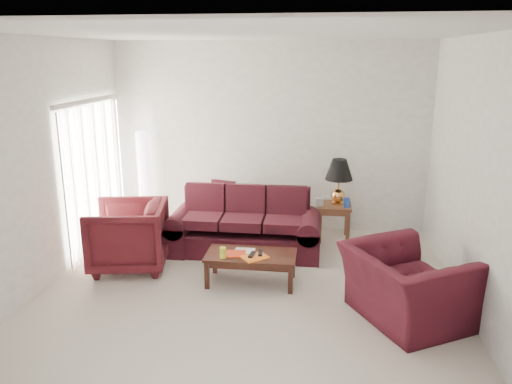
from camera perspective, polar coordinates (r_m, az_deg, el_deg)
floor at (r=6.10m, az=-1.06°, el=-11.69°), size 5.00×5.00×0.00m
blinds at (r=7.61m, az=-17.94°, el=1.74°), size 0.10×2.00×2.16m
sofa at (r=7.20m, az=-1.39°, el=-3.50°), size 2.21×1.00×0.90m
throw_pillow at (r=7.88m, az=-3.82°, el=-0.01°), size 0.41×0.28×0.39m
end_table at (r=7.83m, az=8.85°, el=-3.39°), size 0.55×0.55×0.56m
table_lamp at (r=7.69m, az=9.42°, el=1.15°), size 0.49×0.49×0.70m
clock at (r=7.61m, az=7.23°, el=-1.16°), size 0.14×0.09×0.13m
blue_canister at (r=7.63m, az=10.33°, el=-1.20°), size 0.09×0.09×0.14m
picture_frame at (r=7.92m, az=8.01°, el=-0.47°), size 0.12×0.15×0.05m
floor_lamp at (r=8.31m, az=-12.55°, el=1.35°), size 0.35×0.35×1.62m
armchair_left at (r=6.89m, az=-14.41°, el=-4.87°), size 1.15×1.13×0.90m
armchair_right at (r=5.66m, az=16.70°, el=-10.23°), size 1.52×1.57×0.78m
coffee_table at (r=6.32m, az=-0.58°, el=-8.71°), size 1.13×0.58×0.39m
magazine_red at (r=6.23m, az=-2.61°, el=-7.08°), size 0.32×0.25×0.02m
magazine_white at (r=6.32m, az=-1.31°, el=-6.74°), size 0.25×0.19×0.01m
magazine_orange at (r=6.12m, az=-0.13°, el=-7.46°), size 0.38×0.37×0.02m
remote_a at (r=6.15m, az=-0.46°, el=-7.16°), size 0.08×0.19×0.02m
remote_b at (r=6.20m, az=0.50°, el=-6.98°), size 0.07×0.18×0.02m
yellow_glass at (r=6.12m, az=-3.81°, el=-6.92°), size 0.09×0.09×0.13m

